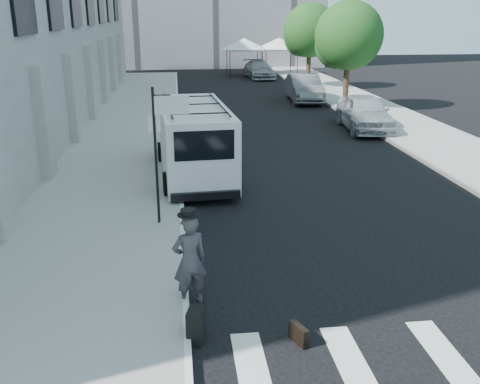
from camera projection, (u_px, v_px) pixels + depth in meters
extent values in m
plane|color=black|center=(280.00, 279.00, 11.27)|extent=(120.00, 120.00, 0.00)
cube|color=gray|center=(132.00, 127.00, 25.83)|extent=(4.50, 48.00, 0.15)
cube|color=gray|center=(368.00, 108.00, 31.07)|extent=(4.00, 56.00, 0.15)
cylinder|color=black|center=(156.00, 157.00, 13.39)|extent=(0.07, 0.07, 3.50)
cube|color=white|center=(154.00, 124.00, 13.13)|extent=(0.30, 0.03, 0.42)
cube|color=white|center=(172.00, 105.00, 13.02)|extent=(0.85, 0.06, 0.45)
cylinder|color=black|center=(346.00, 85.00, 30.49)|extent=(0.32, 0.32, 2.80)
sphere|color=#164517|center=(349.00, 35.00, 29.61)|extent=(3.80, 3.80, 3.80)
sphere|color=#164517|center=(338.00, 45.00, 30.32)|extent=(2.66, 2.66, 2.66)
cylinder|color=black|center=(308.00, 69.00, 38.96)|extent=(0.32, 0.32, 2.80)
sphere|color=#164517|center=(310.00, 30.00, 38.08)|extent=(3.80, 3.80, 3.80)
sphere|color=#164517|center=(302.00, 38.00, 38.79)|extent=(2.66, 2.66, 2.66)
cylinder|color=black|center=(230.00, 65.00, 45.65)|extent=(0.06, 0.06, 2.20)
cylinder|color=black|center=(262.00, 64.00, 45.96)|extent=(0.06, 0.06, 2.20)
cylinder|color=black|center=(227.00, 62.00, 48.28)|extent=(0.06, 0.06, 2.20)
cylinder|color=black|center=(257.00, 61.00, 48.59)|extent=(0.06, 0.06, 2.20)
cube|color=white|center=(244.00, 49.00, 46.75)|extent=(3.00, 3.00, 0.12)
cone|color=white|center=(244.00, 44.00, 46.59)|extent=(4.00, 4.00, 0.90)
cylinder|color=black|center=(266.00, 64.00, 46.47)|extent=(0.06, 0.06, 2.20)
cylinder|color=black|center=(297.00, 63.00, 46.79)|extent=(0.06, 0.06, 2.20)
cylinder|color=black|center=(261.00, 61.00, 49.11)|extent=(0.06, 0.06, 2.20)
cylinder|color=black|center=(291.00, 61.00, 49.42)|extent=(0.06, 0.06, 2.20)
cube|color=white|center=(279.00, 49.00, 47.58)|extent=(3.00, 3.00, 0.12)
cone|color=white|center=(279.00, 43.00, 47.42)|extent=(4.00, 4.00, 0.90)
imported|color=#3B3B3D|center=(190.00, 261.00, 10.06)|extent=(0.76, 0.61, 1.83)
cube|color=black|center=(299.00, 334.00, 9.06)|extent=(0.28, 0.45, 0.34)
cube|color=black|center=(196.00, 325.00, 9.09)|extent=(0.36, 0.47, 0.61)
cylinder|color=black|center=(192.00, 289.00, 9.10)|extent=(0.02, 0.02, 0.58)
cylinder|color=black|center=(204.00, 290.00, 9.07)|extent=(0.02, 0.02, 0.58)
cube|color=black|center=(197.00, 275.00, 8.99)|extent=(0.23, 0.09, 0.03)
cube|color=white|center=(194.00, 140.00, 17.79)|extent=(2.51, 5.87, 2.23)
cube|color=white|center=(186.00, 135.00, 20.88)|extent=(2.08, 1.09, 1.17)
cube|color=black|center=(204.00, 145.00, 14.98)|extent=(1.70, 0.20, 0.85)
cylinder|color=black|center=(162.00, 153.00, 19.79)|extent=(0.35, 0.83, 0.81)
cylinder|color=black|center=(216.00, 150.00, 20.14)|extent=(0.35, 0.83, 0.81)
cylinder|color=black|center=(168.00, 185.00, 16.13)|extent=(0.35, 0.83, 0.81)
cylinder|color=black|center=(234.00, 181.00, 16.48)|extent=(0.35, 0.83, 0.81)
imported|color=#ABAFB4|center=(365.00, 112.00, 25.31)|extent=(2.37, 5.07, 1.68)
imported|color=#5B5E63|center=(304.00, 88.00, 33.43)|extent=(2.08, 5.19, 1.68)
imported|color=gray|center=(259.00, 70.00, 45.24)|extent=(2.41, 5.15, 1.45)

